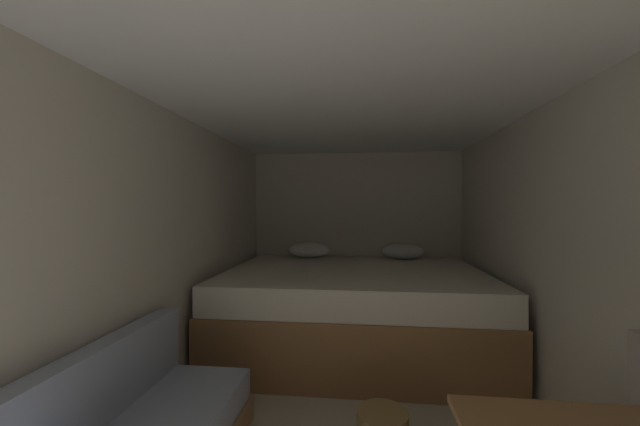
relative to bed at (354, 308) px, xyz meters
The scene contains 5 objects.
wall_back 1.23m from the bed, 90.00° to the left, with size 2.72×0.05×2.11m, color beige.
wall_left 2.03m from the bed, 133.91° to the right, with size 0.05×4.80×2.11m, color beige.
wall_right 2.03m from the bed, 46.09° to the right, with size 0.05×4.80×2.11m, color beige.
ceiling_slab 2.22m from the bed, 90.00° to the right, with size 2.72×4.80×0.05m, color white.
bed is the anchor object (origin of this frame).
Camera 1 is at (0.06, -0.38, 1.40)m, focal length 20.14 mm.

